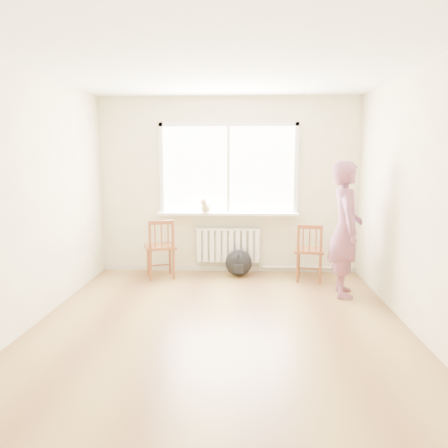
# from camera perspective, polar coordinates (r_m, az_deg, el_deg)

# --- Properties ---
(floor) EXTENTS (4.50, 4.50, 0.00)m
(floor) POSITION_cam_1_polar(r_m,az_deg,el_deg) (4.85, -0.50, -12.87)
(floor) COLOR olive
(floor) RESTS_ON ground
(ceiling) EXTENTS (4.50, 4.50, 0.00)m
(ceiling) POSITION_cam_1_polar(r_m,az_deg,el_deg) (4.61, -0.54, 20.19)
(ceiling) COLOR white
(ceiling) RESTS_ON back_wall
(back_wall) EXTENTS (4.00, 0.01, 2.70)m
(back_wall) POSITION_cam_1_polar(r_m,az_deg,el_deg) (6.77, 0.59, 5.00)
(back_wall) COLOR beige
(back_wall) RESTS_ON ground
(window) EXTENTS (2.12, 0.05, 1.42)m
(window) POSITION_cam_1_polar(r_m,az_deg,el_deg) (6.74, 0.59, 7.64)
(window) COLOR white
(window) RESTS_ON back_wall
(windowsill) EXTENTS (2.15, 0.22, 0.04)m
(windowsill) POSITION_cam_1_polar(r_m,az_deg,el_deg) (6.70, 0.55, 1.36)
(windowsill) COLOR white
(windowsill) RESTS_ON back_wall
(radiator) EXTENTS (1.00, 0.12, 0.55)m
(radiator) POSITION_cam_1_polar(r_m,az_deg,el_deg) (6.80, 0.55, -2.72)
(radiator) COLOR white
(radiator) RESTS_ON back_wall
(heating_pipe) EXTENTS (1.40, 0.04, 0.04)m
(heating_pipe) POSITION_cam_1_polar(r_m,az_deg,el_deg) (6.98, 10.92, -5.62)
(heating_pipe) COLOR silver
(heating_pipe) RESTS_ON back_wall
(baseboard) EXTENTS (4.00, 0.03, 0.08)m
(baseboard) POSITION_cam_1_polar(r_m,az_deg,el_deg) (6.96, 0.57, -5.82)
(baseboard) COLOR beige
(baseboard) RESTS_ON ground
(chair_left) EXTENTS (0.55, 0.54, 0.89)m
(chair_left) POSITION_cam_1_polar(r_m,az_deg,el_deg) (6.53, -8.26, -3.20)
(chair_left) COLOR brown
(chair_left) RESTS_ON floor
(chair_right) EXTENTS (0.48, 0.46, 0.84)m
(chair_right) POSITION_cam_1_polar(r_m,az_deg,el_deg) (6.43, 11.09, -3.67)
(chair_right) COLOR brown
(chair_right) RESTS_ON floor
(person) EXTENTS (0.46, 0.66, 1.74)m
(person) POSITION_cam_1_polar(r_m,az_deg,el_deg) (5.81, 15.58, -0.66)
(person) COLOR #CF4558
(person) RESTS_ON floor
(cat) EXTENTS (0.20, 0.36, 0.24)m
(cat) POSITION_cam_1_polar(r_m,az_deg,el_deg) (6.63, -2.40, 2.31)
(cat) COLOR beige
(cat) RESTS_ON windowsill
(backpack) EXTENTS (0.47, 0.41, 0.40)m
(backpack) POSITION_cam_1_polar(r_m,az_deg,el_deg) (6.64, 1.93, -5.10)
(backpack) COLOR black
(backpack) RESTS_ON floor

